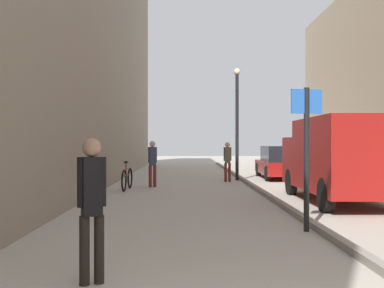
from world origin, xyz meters
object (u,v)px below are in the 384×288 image
(delivery_van, at_px, (341,157))
(pedestrian_far_crossing, at_px, (228,159))
(lamp_post, at_px, (237,116))
(bicycle_leaning, at_px, (127,179))
(pedestrian_main_foreground, at_px, (92,200))
(pedestrian_mid_block, at_px, (152,160))
(street_sign_post, at_px, (307,146))
(parked_car, at_px, (281,163))

(delivery_van, bearing_deg, pedestrian_far_crossing, 111.19)
(lamp_post, bearing_deg, bicycle_leaning, -136.60)
(pedestrian_far_crossing, height_order, lamp_post, lamp_post)
(pedestrian_main_foreground, relative_size, pedestrian_mid_block, 1.00)
(street_sign_post, distance_m, lamp_post, 11.33)
(delivery_van, bearing_deg, pedestrian_mid_block, 141.62)
(parked_car, bearing_deg, pedestrian_far_crossing, -144.79)
(pedestrian_mid_block, bearing_deg, delivery_van, 122.22)
(lamp_post, relative_size, bicycle_leaning, 2.69)
(parked_car, height_order, lamp_post, lamp_post)
(pedestrian_mid_block, xyz_separation_m, delivery_van, (5.35, -4.33, 0.25))
(parked_car, bearing_deg, street_sign_post, -98.38)
(pedestrian_far_crossing, bearing_deg, lamp_post, 56.29)
(street_sign_post, bearing_deg, pedestrian_main_foreground, 31.22)
(parked_car, distance_m, bicycle_leaning, 7.94)
(delivery_van, bearing_deg, lamp_post, 105.72)
(delivery_van, xyz_separation_m, parked_car, (0.11, 8.22, -0.50))
(parked_car, bearing_deg, bicycle_leaning, -140.63)
(delivery_van, height_order, bicycle_leaning, delivery_van)
(street_sign_post, xyz_separation_m, bicycle_leaning, (-4.15, 7.32, -1.16))
(parked_car, xyz_separation_m, bicycle_leaning, (-6.26, -4.88, -0.33))
(pedestrian_mid_block, bearing_deg, pedestrian_main_foreground, 71.74)
(parked_car, relative_size, lamp_post, 0.89)
(pedestrian_mid_block, xyz_separation_m, street_sign_post, (3.36, -8.32, 0.58))
(street_sign_post, bearing_deg, pedestrian_far_crossing, -99.49)
(pedestrian_far_crossing, distance_m, street_sign_post, 10.52)
(pedestrian_far_crossing, xyz_separation_m, delivery_van, (2.44, -6.51, 0.27))
(pedestrian_mid_block, distance_m, bicycle_leaning, 1.40)
(pedestrian_main_foreground, relative_size, bicycle_leaning, 0.94)
(bicycle_leaning, bearing_deg, parked_car, 41.89)
(pedestrian_main_foreground, relative_size, street_sign_post, 0.64)
(pedestrian_main_foreground, height_order, street_sign_post, street_sign_post)
(parked_car, bearing_deg, lamp_post, -154.39)
(pedestrian_main_foreground, height_order, parked_car, pedestrian_main_foreground)
(delivery_van, bearing_deg, parked_car, 89.80)
(pedestrian_mid_block, relative_size, street_sign_post, 0.64)
(pedestrian_far_crossing, bearing_deg, bicycle_leaning, -141.61)
(pedestrian_mid_block, distance_m, delivery_van, 6.89)
(pedestrian_far_crossing, relative_size, parked_car, 0.38)
(pedestrian_mid_block, height_order, delivery_van, delivery_van)
(pedestrian_far_crossing, xyz_separation_m, lamp_post, (0.48, 0.78, 1.78))
(lamp_post, bearing_deg, parked_car, 24.21)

